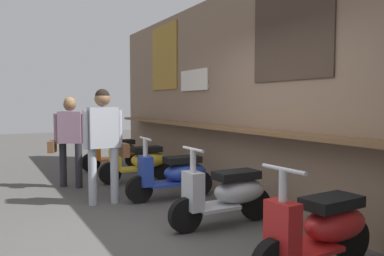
# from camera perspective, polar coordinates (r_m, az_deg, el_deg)

# --- Properties ---
(ground_plane) EXTENTS (32.16, 32.16, 0.00)m
(ground_plane) POSITION_cam_1_polar(r_m,az_deg,el_deg) (4.26, -7.04, -16.53)
(ground_plane) COLOR #474442
(market_stall_facade) EXTENTS (11.49, 0.61, 3.22)m
(market_stall_facade) POSITION_cam_1_polar(r_m,az_deg,el_deg) (5.09, 14.49, 5.15)
(market_stall_facade) COLOR #7F6651
(market_stall_facade) RESTS_ON ground_plane
(scooter_orange) EXTENTS (0.48, 1.40, 0.97)m
(scooter_orange) POSITION_cam_1_polar(r_m,az_deg,el_deg) (8.57, -11.30, -3.56)
(scooter_orange) COLOR orange
(scooter_orange) RESTS_ON ground_plane
(scooter_yellow) EXTENTS (0.46, 1.40, 0.97)m
(scooter_yellow) POSITION_cam_1_polar(r_m,az_deg,el_deg) (7.20, -7.76, -4.92)
(scooter_yellow) COLOR gold
(scooter_yellow) RESTS_ON ground_plane
(scooter_blue) EXTENTS (0.48, 1.40, 0.97)m
(scooter_blue) POSITION_cam_1_polar(r_m,az_deg,el_deg) (5.86, -2.51, -6.90)
(scooter_blue) COLOR #233D9E
(scooter_blue) RESTS_ON ground_plane
(scooter_silver) EXTENTS (0.46, 1.40, 0.97)m
(scooter_silver) POSITION_cam_1_polar(r_m,az_deg,el_deg) (4.65, 5.45, -9.75)
(scooter_silver) COLOR #B2B5BA
(scooter_silver) RESTS_ON ground_plane
(scooter_red) EXTENTS (0.47, 1.40, 0.97)m
(scooter_red) POSITION_cam_1_polar(r_m,az_deg,el_deg) (3.60, 19.01, -14.04)
(scooter_red) COLOR red
(scooter_red) RESTS_ON ground_plane
(shopper_browsing) EXTENTS (0.26, 0.65, 1.68)m
(shopper_browsing) POSITION_cam_1_polar(r_m,az_deg,el_deg) (5.63, -13.10, -0.92)
(shopper_browsing) COLOR #999EA8
(shopper_browsing) RESTS_ON ground_plane
(shopper_passing) EXTENTS (0.41, 0.64, 1.58)m
(shopper_passing) POSITION_cam_1_polar(r_m,az_deg,el_deg) (6.91, -18.00, -0.78)
(shopper_passing) COLOR #232328
(shopper_passing) RESTS_ON ground_plane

